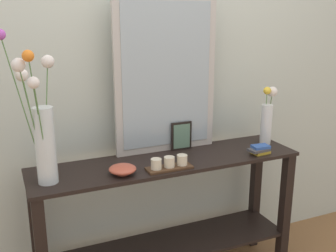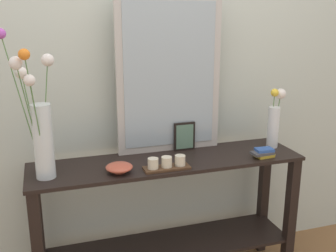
{
  "view_description": "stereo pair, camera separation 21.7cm",
  "coord_description": "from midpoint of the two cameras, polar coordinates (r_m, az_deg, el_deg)",
  "views": [
    {
      "loc": [
        -0.84,
        -1.91,
        1.59
      ],
      "look_at": [
        0.0,
        0.0,
        1.0
      ],
      "focal_mm": 42.74,
      "sensor_mm": 36.0,
      "label": 1
    },
    {
      "loc": [
        -0.63,
        -1.99,
        1.59
      ],
      "look_at": [
        0.0,
        0.0,
        1.0
      ],
      "focal_mm": 42.74,
      "sensor_mm": 36.0,
      "label": 2
    }
  ],
  "objects": [
    {
      "name": "mirror_leaning",
      "position": [
        2.28,
        -2.99,
        7.19
      ],
      "size": [
        0.61,
        0.03,
        0.89
      ],
      "color": "#B7B2AD",
      "rests_on": "console_table"
    },
    {
      "name": "vase_right",
      "position": [
        2.51,
        11.6,
        1.26
      ],
      "size": [
        0.12,
        0.1,
        0.36
      ],
      "color": "silver",
      "rests_on": "console_table"
    },
    {
      "name": "tall_vase_left",
      "position": [
        1.97,
        -20.66,
        -0.26
      ],
      "size": [
        0.25,
        0.23,
        0.72
      ],
      "color": "silver",
      "rests_on": "console_table"
    },
    {
      "name": "console_table",
      "position": [
        2.35,
        -2.7,
        -11.67
      ],
      "size": [
        1.52,
        0.39,
        0.8
      ],
      "color": "black",
      "rests_on": "ground"
    },
    {
      "name": "wall_back",
      "position": [
        2.39,
        -5.68,
        10.05
      ],
      "size": [
        6.4,
        0.08,
        2.7
      ],
      "primitive_type": "cube",
      "color": "beige",
      "rests_on": "ground"
    },
    {
      "name": "candle_tray",
      "position": [
        2.1,
        -2.78,
        -5.48
      ],
      "size": [
        0.24,
        0.09,
        0.07
      ],
      "color": "#472D1C",
      "rests_on": "console_table"
    },
    {
      "name": "book_stack",
      "position": [
        2.35,
        10.45,
        -3.37
      ],
      "size": [
        0.13,
        0.08,
        0.05
      ],
      "color": "gold",
      "rests_on": "console_table"
    },
    {
      "name": "picture_frame_small",
      "position": [
        2.37,
        -0.7,
        -1.47
      ],
      "size": [
        0.13,
        0.01,
        0.17
      ],
      "color": "black",
      "rests_on": "console_table"
    },
    {
      "name": "decorative_bowl",
      "position": [
        2.05,
        -9.53,
        -6.15
      ],
      "size": [
        0.14,
        0.14,
        0.05
      ],
      "color": "#B24C38",
      "rests_on": "console_table"
    }
  ]
}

